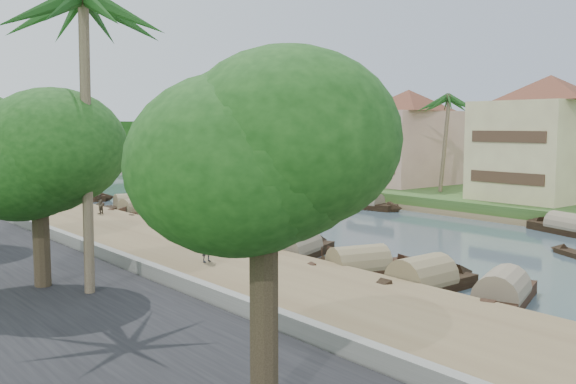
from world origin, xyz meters
TOP-DOWN VIEW (x-y plane):
  - ground at (0.00, 0.00)m, footprint 220.00×220.00m
  - left_bank at (-16.00, 20.00)m, footprint 10.00×180.00m
  - right_bank at (19.00, 20.00)m, footprint 16.00×180.00m
  - far_right_fill at (56.00, 20.00)m, footprint 60.00×220.00m
  - bridge at (0.00, 72.00)m, footprint 28.00×4.00m
  - building_near at (18.99, -2.00)m, footprint 14.85×14.85m
  - building_mid at (19.99, 14.00)m, footprint 14.11×14.11m
  - building_far at (18.99, 28.00)m, footprint 15.59×15.59m
  - building_distant at (19.99, 48.00)m, footprint 12.62×12.62m
  - sampan_0 at (-8.85, -15.71)m, footprint 8.13×4.40m
  - sampan_1 at (-9.64, -12.25)m, footprint 7.88×2.11m
  - sampan_2 at (-9.68, -8.40)m, footprint 8.24×3.81m
  - sampan_3 at (-9.52, -3.34)m, footprint 8.80×5.11m
  - sampan_4 at (-9.51, -2.11)m, footprint 6.15×4.09m
  - sampan_5 at (-8.40, 2.06)m, footprint 6.98×4.01m
  - sampan_6 at (-8.68, 4.65)m, footprint 6.80×2.12m
  - sampan_7 at (-9.10, 11.43)m, footprint 6.39×1.55m
  - sampan_8 at (-7.96, 15.72)m, footprint 8.05×4.88m
  - sampan_9 at (-8.93, 13.27)m, footprint 8.45×2.75m
  - sampan_10 at (-8.94, 16.96)m, footprint 8.13×2.76m
  - sampan_11 at (-8.09, 19.97)m, footprint 8.08×3.10m
  - sampan_12 at (-9.79, 29.30)m, footprint 7.53×1.58m
  - sampan_13 at (-9.08, 29.92)m, footprint 7.46×3.88m
  - sampan_14 at (9.82, -8.80)m, footprint 3.84×8.46m
  - sampan_15 at (8.80, 8.74)m, footprint 2.51×7.27m
  - sampan_16 at (9.75, 22.23)m, footprint 4.68×7.82m
  - canoe_1 at (-7.65, -5.16)m, footprint 4.92×1.33m
  - canoe_2 at (-8.10, 16.02)m, footprint 5.50×1.71m
  - palm_1 at (16.00, 6.47)m, footprint 3.20×3.20m
  - palm_2 at (15.00, 22.04)m, footprint 3.20×3.20m
  - palm_3 at (16.00, 37.20)m, footprint 3.20×3.20m
  - palm_4 at (-23.00, -8.29)m, footprint 3.20×3.20m
  - palm_7 at (14.00, 56.46)m, footprint 3.20×3.20m
  - tree_0 at (-24.00, -19.91)m, footprint 4.42×4.42m
  - tree_1 at (-24.00, -6.31)m, footprint 5.26×5.26m
  - tree_6 at (24.00, 31.24)m, footprint 4.51×4.51m
  - person_near at (-15.63, -4.17)m, footprint 0.72×0.57m
  - person_far at (-13.01, 14.97)m, footprint 0.89×0.85m

SIDE VIEW (x-z plane):
  - ground at x=0.00m, z-range 0.00..0.00m
  - canoe_1 at x=-7.65m, z-range -0.29..0.49m
  - canoe_2 at x=-8.10m, z-range -0.30..0.50m
  - left_bank at x=-16.00m, z-range 0.00..0.80m
  - sampan_7 at x=-9.10m, z-range -0.48..1.28m
  - sampan_12 at x=-9.79m, z-range -0.52..1.33m
  - sampan_4 at x=-9.51m, z-range -0.51..1.32m
  - sampan_15 at x=8.80m, z-range -0.57..1.38m
  - sampan_16 at x=9.75m, z-range -0.58..1.40m
  - sampan_14 at x=9.82m, z-range -0.61..1.44m
  - sampan_6 at x=-8.68m, z-range -0.60..1.43m
  - sampan_13 at x=-9.08m, z-range -0.61..1.43m
  - sampan_9 at x=-8.93m, z-range -0.64..1.47m
  - sampan_0 at x=-8.85m, z-range -0.66..1.48m
  - sampan_2 at x=-9.68m, z-range -0.66..1.49m
  - sampan_10 at x=-8.94m, z-range -0.69..1.52m
  - sampan_5 at x=-8.40m, z-range -0.68..1.51m
  - sampan_11 at x=-8.09m, z-range -0.71..1.55m
  - sampan_1 at x=-9.64m, z-range -0.74..1.58m
  - sampan_3 at x=-9.52m, z-range -0.75..1.59m
  - sampan_8 at x=-7.96m, z-range -0.79..1.64m
  - far_right_fill at x=56.00m, z-range 0.00..1.15m
  - right_bank at x=19.00m, z-range 0.00..1.20m
  - person_far at x=-13.01m, z-range 0.80..2.24m
  - person_near at x=-15.63m, z-range 0.80..2.53m
  - bridge at x=0.00m, z-range 0.52..2.92m
  - building_distant at x=19.99m, z-range 1.28..10.48m
  - building_mid at x=19.99m, z-range 1.28..10.98m
  - tree_1 at x=-24.00m, z-range 2.67..9.67m
  - building_near at x=18.99m, z-range 1.28..11.48m
  - building_far at x=18.99m, z-range 1.28..11.48m
  - tree_0 at x=-24.00m, z-range 3.08..10.29m
  - tree_6 at x=24.00m, z-range 3.01..10.55m
  - palm_1 at x=16.00m, z-range 4.55..14.72m
  - palm_3 at x=16.00m, z-range 4.78..15.43m
  - palm_7 at x=14.00m, z-range 4.89..15.80m
  - palm_4 at x=-23.00m, z-range 5.52..17.36m
  - palm_2 at x=15.00m, z-range 6.06..19.45m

